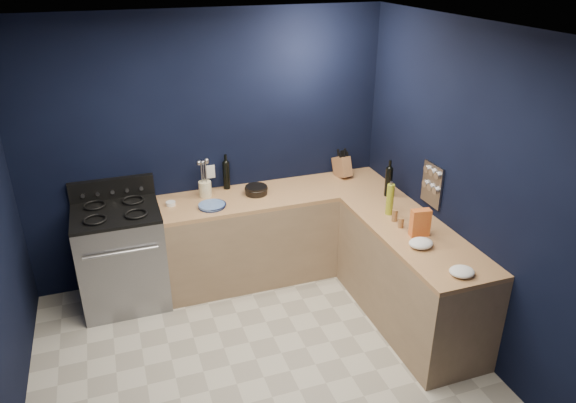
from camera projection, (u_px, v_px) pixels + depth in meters
name	position (u px, v px, depth m)	size (l,w,h in m)	color
floor	(264.00, 378.00, 4.20)	(3.50, 3.50, 0.02)	beige
ceiling	(255.00, 33.00, 3.09)	(3.50, 3.50, 0.02)	silver
wall_back	(208.00, 150.00, 5.15)	(3.50, 0.02, 2.60)	black
wall_right	(476.00, 197.00, 4.17)	(0.02, 3.50, 2.60)	black
cab_back	(279.00, 234.00, 5.42)	(2.30, 0.63, 0.86)	#927658
top_back	(278.00, 194.00, 5.23)	(2.30, 0.63, 0.04)	brown
cab_right	(410.00, 279.00, 4.69)	(0.63, 1.67, 0.86)	#927658
top_right	(415.00, 234.00, 4.50)	(0.63, 1.67, 0.04)	brown
gas_range	(122.00, 258.00, 4.94)	(0.76, 0.66, 0.92)	gray
oven_door	(125.00, 277.00, 4.68)	(0.59, 0.02, 0.42)	black
cooktop	(115.00, 212.00, 4.74)	(0.76, 0.66, 0.03)	black
backguard	(112.00, 189.00, 4.95)	(0.76, 0.06, 0.20)	black
spice_panel	(432.00, 185.00, 4.68)	(0.02, 0.28, 0.38)	gray
wall_outlet	(210.00, 172.00, 5.23)	(0.09, 0.02, 0.13)	white
plate_stack	(212.00, 206.00, 4.91)	(0.24, 0.24, 0.03)	#4666A7
ramekin	(171.00, 204.00, 4.95)	(0.09, 0.09, 0.03)	white
utensil_crock	(205.00, 189.00, 5.11)	(0.12, 0.12, 0.15)	#F3ECBE
wine_bottle_back	(226.00, 175.00, 5.25)	(0.07, 0.07, 0.28)	black
lemon_basket	(256.00, 190.00, 5.17)	(0.21, 0.21, 0.08)	black
knife_block	(342.00, 167.00, 5.55)	(0.11, 0.19, 0.21)	brown
wine_bottle_right	(389.00, 182.00, 5.09)	(0.07, 0.07, 0.28)	black
oil_bottle	(390.00, 199.00, 4.73)	(0.07, 0.07, 0.29)	#95A022
spice_jar_near	(395.00, 215.00, 4.65)	(0.05, 0.05, 0.10)	olive
spice_jar_far	(401.00, 223.00, 4.54)	(0.05, 0.05, 0.09)	olive
crouton_bag	(420.00, 223.00, 4.38)	(0.16, 0.07, 0.23)	red
towel_front	(421.00, 243.00, 4.24)	(0.20, 0.17, 0.07)	white
towel_end	(462.00, 272.00, 3.88)	(0.19, 0.17, 0.06)	white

